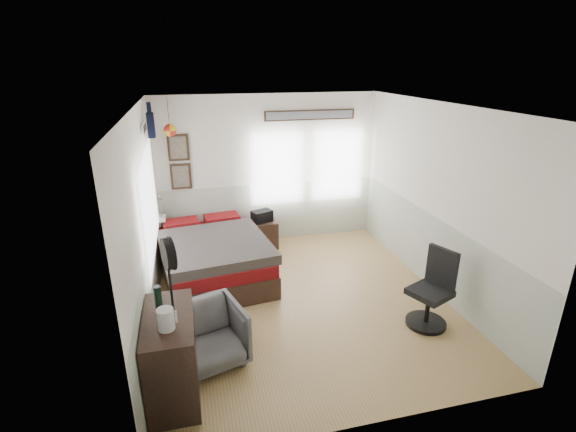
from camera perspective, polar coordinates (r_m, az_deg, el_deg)
The scene contains 12 objects.
ground_plane at distance 6.10m, azimuth 1.85°, elevation -11.44°, with size 4.00×4.50×0.01m, color #A78047.
room_shell at distance 5.57m, azimuth 0.75°, elevation 3.73°, with size 4.02×4.52×2.71m.
wall_decor at distance 7.03m, azimuth -11.27°, elevation 10.94°, with size 3.55×1.32×1.44m.
bed at distance 6.66m, azimuth -10.21°, elevation -5.51°, with size 1.76×2.31×0.68m.
dresser at distance 4.55m, azimuth -15.61°, elevation -17.86°, with size 0.48×1.00×0.90m, color black.
armchair at distance 4.92m, azimuth -10.68°, elevation -15.73°, with size 0.73×0.75×0.68m, color #5C5C5C.
nightstand at distance 7.60m, azimuth -3.53°, elevation -2.53°, with size 0.51×0.40×0.51m, color black.
task_chair at distance 5.71m, azimuth 19.08°, elevation -10.16°, with size 0.60×0.60×1.03m.
kettle at distance 4.07m, azimuth -16.37°, elevation -13.39°, with size 0.18×0.16×0.21m.
bottle at distance 4.31m, azimuth -17.32°, elevation -10.87°, with size 0.07×0.07×0.29m, color black.
stand_fan at distance 4.04m, azimuth -16.04°, elevation -5.18°, with size 0.17×0.32×0.80m.
black_bag at distance 7.46m, azimuth -3.59°, elevation -0.02°, with size 0.35×0.23×0.21m, color black.
Camera 1 is at (-1.43, -4.97, 3.22)m, focal length 26.00 mm.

